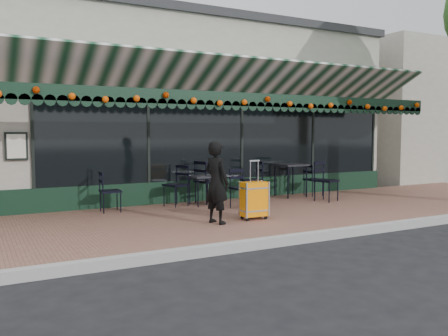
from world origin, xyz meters
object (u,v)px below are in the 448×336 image
cafe_table_a (291,167)px  chair_a_front (326,181)px  chair_solo (110,192)px  chair_a_right (313,180)px  woman (217,182)px  cafe_table_b (203,179)px  chair_b_front (242,189)px  chair_b_right (208,182)px  suitcase (254,200)px  chair_a_left (251,181)px  chair_b_left (176,185)px

cafe_table_a → chair_a_front: size_ratio=0.88×
cafe_table_a → chair_solo: 4.61m
chair_a_right → woman: bearing=118.3°
cafe_table_b → chair_solo: (-2.04, 0.09, -0.17)m
woman → chair_b_front: size_ratio=1.74×
cafe_table_a → cafe_table_b: size_ratio=1.26×
chair_a_front → chair_b_right: bearing=141.2°
chair_a_front → chair_solo: chair_a_front is taller
chair_a_right → suitcase: bearing=123.9°
cafe_table_a → woman: bearing=-145.5°
suitcase → chair_b_right: size_ratio=1.10×
chair_a_left → chair_b_right: bearing=-81.1°
woman → chair_a_front: woman is taller
suitcase → chair_solo: suitcase is taller
cafe_table_a → chair_solo: (-4.60, -0.13, -0.33)m
chair_b_right → chair_b_front: bearing=-172.9°
chair_solo → chair_a_right: bearing=-86.8°
cafe_table_b → chair_b_left: 0.61m
cafe_table_a → cafe_table_b: (-2.55, -0.22, -0.16)m
chair_a_front → chair_solo: bearing=151.5°
woman → chair_b_right: woman is taller
suitcase → chair_solo: (-2.15, 2.08, 0.05)m
cafe_table_a → chair_a_front: (0.29, -1.02, -0.27)m
suitcase → chair_b_right: suitcase is taller
chair_a_right → chair_a_front: bearing=159.6°
woman → suitcase: size_ratio=1.34×
chair_b_left → chair_solo: (-1.47, -0.09, -0.04)m
woman → chair_a_right: bearing=-79.1°
suitcase → chair_solo: 2.99m
chair_a_right → cafe_table_b: bearing=91.2°
chair_a_front → chair_b_right: size_ratio=0.95×
cafe_table_a → cafe_table_b: 2.57m
chair_a_front → chair_solo: (-4.89, 0.89, -0.06)m
chair_a_front → chair_b_right: chair_b_right is taller
cafe_table_a → chair_b_left: chair_b_left is taller
cafe_table_b → chair_b_front: size_ratio=0.78×
suitcase → chair_a_front: bearing=23.8°
woman → cafe_table_b: (0.70, 2.02, -0.14)m
cafe_table_a → chair_a_left: (-1.22, -0.10, -0.27)m
suitcase → chair_a_right: bearing=34.4°
woman → cafe_table_b: 2.14m
suitcase → chair_a_front: 2.99m
suitcase → chair_b_left: 2.27m
suitcase → chair_a_right: suitcase is taller
chair_a_right → chair_b_front: bearing=108.0°
chair_solo → chair_b_left: bearing=-83.4°
woman → chair_a_left: 2.96m
suitcase → woman: bearing=-177.8°
woman → chair_solo: (-1.35, 2.11, -0.32)m
chair_a_front → chair_b_front: 2.30m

